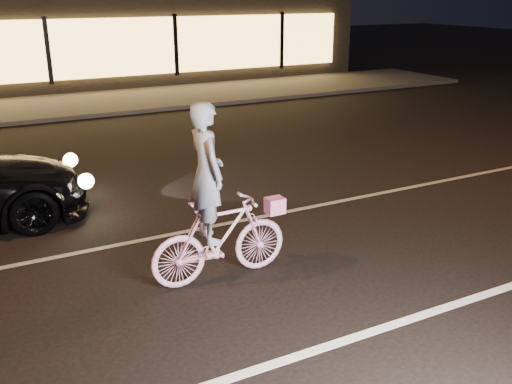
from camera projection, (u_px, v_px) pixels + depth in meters
ground at (250, 287)px, 7.12m from camera, size 90.00×90.00×0.00m
lane_stripe_near at (316, 350)px, 5.87m from camera, size 60.00×0.12×0.01m
lane_stripe_far at (191, 230)px, 8.79m from camera, size 60.00×0.10×0.01m
sidewalk at (63, 106)px, 17.96m from camera, size 30.00×4.00×0.12m
storefront at (29, 27)px, 22.25m from camera, size 25.40×8.42×4.20m
cyclist at (217, 220)px, 7.06m from camera, size 1.83×0.63×2.31m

